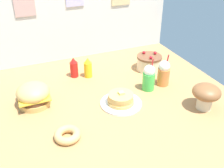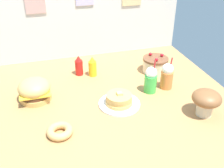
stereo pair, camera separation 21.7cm
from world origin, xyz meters
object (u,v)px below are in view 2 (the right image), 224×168
pancake_stack (119,100)px  mustard_bottle (93,67)px  donut_pink_glaze (60,131)px  burger (35,90)px  ketchup_bottle (79,66)px  layer_cake (155,65)px  cream_soda_cup (151,80)px  orange_float_cup (167,76)px  mushroom_stool (206,100)px

pancake_stack → mustard_bottle: bearing=100.3°
mustard_bottle → donut_pink_glaze: mustard_bottle is taller
burger → ketchup_bottle: bearing=37.8°
layer_cake → pancake_stack: bearing=-138.7°
layer_cake → cream_soda_cup: 0.38m
burger → orange_float_cup: orange_float_cup is taller
layer_cake → mustard_bottle: 0.61m
ketchup_bottle → donut_pink_glaze: 0.87m
burger → mushroom_stool: size_ratio=1.21×
pancake_stack → ketchup_bottle: (-0.22, 0.59, 0.05)m
burger → donut_pink_glaze: size_ratio=1.43×
layer_cake → donut_pink_glaze: bearing=-146.3°
burger → cream_soda_cup: size_ratio=0.88×
cream_soda_cup → donut_pink_glaze: size_ratio=1.61×
layer_cake → donut_pink_glaze: size_ratio=1.34×
pancake_stack → cream_soda_cup: cream_soda_cup is taller
layer_cake → ketchup_bottle: ketchup_bottle is taller
mushroom_stool → layer_cake: bearing=95.7°
pancake_stack → mushroom_stool: (0.58, -0.30, 0.09)m
orange_float_cup → burger: bearing=173.6°
burger → orange_float_cup: (1.12, -0.13, 0.03)m
cream_soda_cup → donut_pink_glaze: bearing=-157.1°
mustard_bottle → donut_pink_glaze: (-0.40, -0.76, -0.06)m
cream_soda_cup → donut_pink_glaze: (-0.82, -0.34, -0.09)m
ketchup_bottle → orange_float_cup: orange_float_cup is taller
burger → donut_pink_glaze: bearing=-73.8°
donut_pink_glaze → mushroom_stool: 1.09m
mustard_bottle → cream_soda_cup: cream_soda_cup is taller
orange_float_cup → pancake_stack: bearing=-163.7°
donut_pink_glaze → orange_float_cup: bearing=20.5°
layer_cake → orange_float_cup: orange_float_cup is taller
ketchup_bottle → donut_pink_glaze: bearing=-108.9°
burger → donut_pink_glaze: (0.14, -0.49, -0.06)m
mustard_bottle → orange_float_cup: (0.58, -0.40, 0.02)m
layer_cake → mushroom_stool: (0.07, -0.75, 0.05)m
layer_cake → mustard_bottle: (-0.61, 0.09, 0.02)m
pancake_stack → mustard_bottle: size_ratio=1.70×
donut_pink_glaze → cream_soda_cup: bearing=22.9°
burger → ketchup_bottle: 0.54m
pancake_stack → orange_float_cup: (0.48, 0.14, 0.08)m
cream_soda_cup → donut_pink_glaze: cream_soda_cup is taller
mustard_bottle → mushroom_stool: bearing=-50.9°
layer_cake → ketchup_bottle: size_ratio=1.25×
ketchup_bottle → mustard_bottle: same height
layer_cake → ketchup_bottle: (-0.73, 0.15, 0.02)m
pancake_stack → donut_pink_glaze: bearing=-155.7°
burger → layer_cake: size_ratio=1.06×
layer_cake → orange_float_cup: 0.31m
burger → mushroom_stool: 1.35m
mustard_bottle → orange_float_cup: size_ratio=0.67×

